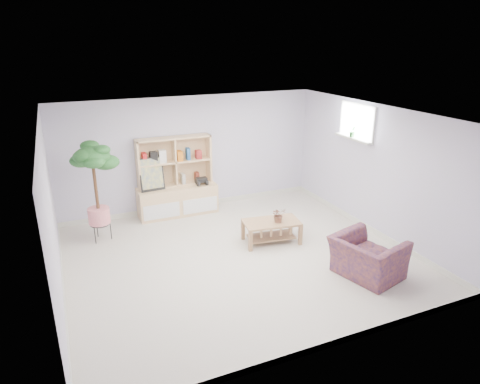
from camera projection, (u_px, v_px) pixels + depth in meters
name	position (u px, v px, depth m)	size (l,w,h in m)	color
floor	(238.00, 257.00, 7.22)	(5.50, 5.00, 0.01)	beige
ceiling	(237.00, 115.00, 6.40)	(5.50, 5.00, 0.01)	white
walls	(237.00, 190.00, 6.81)	(5.51, 5.01, 2.40)	silver
baseboard	(238.00, 255.00, 7.20)	(5.50, 5.00, 0.10)	silver
window	(357.00, 122.00, 8.08)	(0.10, 0.98, 0.68)	white
window_sill	(353.00, 138.00, 8.17)	(0.14, 1.00, 0.04)	silver
storage_unit	(176.00, 177.00, 8.73)	(1.62, 0.55, 1.62)	beige
poster	(152.00, 174.00, 8.46)	(0.48, 0.11, 0.67)	#FFE646
toy_truck	(202.00, 181.00, 8.87)	(0.33, 0.22, 0.17)	black
coffee_table	(271.00, 232.00, 7.70)	(0.99, 0.54, 0.41)	#9E6948
table_plant	(279.00, 215.00, 7.56)	(0.25, 0.21, 0.27)	#206E2A
floor_tree	(96.00, 193.00, 7.54)	(0.67, 0.67, 1.82)	#18541E
armchair	(368.00, 255.00, 6.54)	(0.98, 0.85, 0.73)	#16154B
sill_plant	(352.00, 131.00, 8.16)	(0.12, 0.10, 0.22)	#18541E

